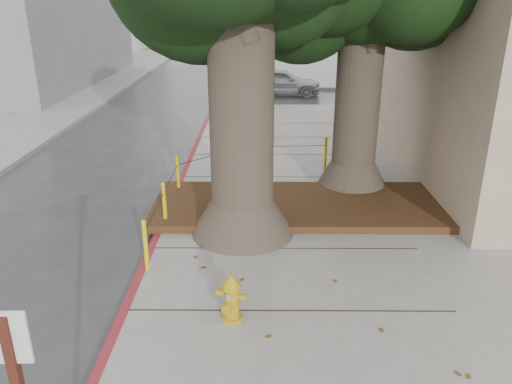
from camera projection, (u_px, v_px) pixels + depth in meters
ground at (257, 319)px, 7.56m from camera, size 140.00×140.00×0.00m
sidewalk_far at (344, 65)px, 35.43m from camera, size 16.00×20.00×0.15m
curb_red at (157, 239)px, 9.87m from camera, size 0.14×26.00×0.16m
planter_bed at (298, 205)px, 11.10m from camera, size 6.40×2.60×0.16m
bollard_ring at (220, 179)px, 11.40m from camera, size 3.79×5.39×0.95m
fire_hydrant at (231, 298)px, 7.17m from camera, size 0.40×0.40×0.75m
car_silver at (281, 82)px, 24.64m from camera, size 4.02×1.84×1.34m
car_red at (493, 80)px, 25.43m from camera, size 3.67×1.44×1.19m
car_dark at (2, 86)px, 24.19m from camera, size 1.99×3.92×1.09m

